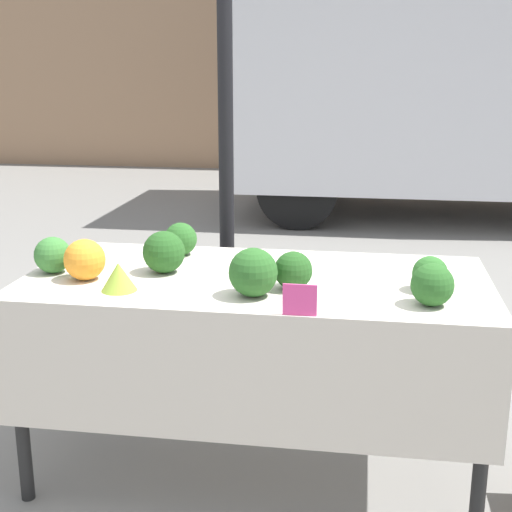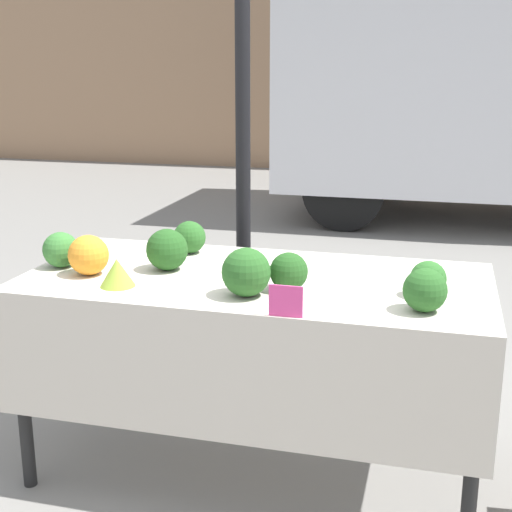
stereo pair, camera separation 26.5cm
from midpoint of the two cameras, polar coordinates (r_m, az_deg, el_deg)
ground_plane at (r=3.00m, az=2.63°, el=-16.43°), size 40.00×40.00×0.00m
building_facade at (r=11.16m, az=12.74°, el=18.68°), size 16.00×0.60×4.67m
tent_pole at (r=3.34m, az=1.25°, el=9.34°), size 0.07×0.07×2.47m
parked_truck at (r=7.79m, az=19.25°, el=12.90°), size 4.38×2.26×2.60m
market_table at (r=2.65m, az=2.53°, el=-4.18°), size 1.73×0.83×0.80m
orange_cauliflower at (r=2.72m, az=-10.57°, el=0.04°), size 0.15×0.15×0.15m
romanesco_head at (r=2.57m, az=-8.17°, el=-1.36°), size 0.13×0.13×0.10m
broccoli_head_0 at (r=2.51m, az=5.67°, el=-1.29°), size 0.14×0.14×0.14m
broccoli_head_1 at (r=2.75m, az=-4.40°, el=0.47°), size 0.16×0.16×0.16m
broccoli_head_2 at (r=2.43m, az=2.33°, el=-1.35°), size 0.17×0.17×0.17m
broccoli_head_3 at (r=2.53m, az=16.55°, el=-1.81°), size 0.12×0.12×0.12m
broccoli_head_4 at (r=2.85m, az=-12.82°, el=0.45°), size 0.14×0.14×0.14m
broccoli_head_5 at (r=2.99m, az=-2.83°, el=1.48°), size 0.14×0.14×0.14m
broccoli_head_6 at (r=2.38m, az=16.52°, el=-2.69°), size 0.14×0.14×0.14m
price_sign at (r=2.25m, az=5.78°, el=-3.67°), size 0.11×0.01×0.10m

